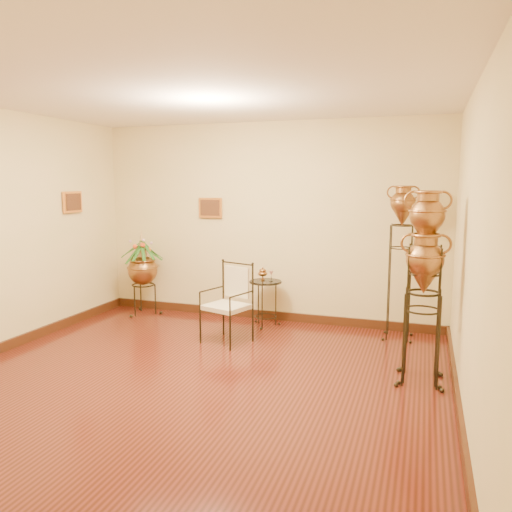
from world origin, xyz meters
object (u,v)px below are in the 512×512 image
(amphora_mid, at_px, (424,285))
(planter_urn, at_px, (143,266))
(armchair, at_px, (226,304))
(amphora_tall, at_px, (400,261))
(side_table, at_px, (265,302))

(amphora_mid, relative_size, planter_urn, 1.47)
(amphora_mid, distance_m, armchair, 2.38)
(armchair, bearing_deg, amphora_mid, 6.05)
(amphora_tall, distance_m, armchair, 2.23)
(armchair, xyz_separation_m, side_table, (0.23, 0.86, -0.16))
(amphora_mid, relative_size, armchair, 1.95)
(amphora_mid, distance_m, planter_urn, 4.20)
(planter_urn, bearing_deg, armchair, -26.79)
(side_table, bearing_deg, armchair, -104.95)
(side_table, bearing_deg, amphora_tall, -0.02)
(armchair, height_order, side_table, armchair)
(amphora_tall, height_order, side_table, amphora_tall)
(amphora_tall, xyz_separation_m, planter_urn, (-3.69, 0.00, -0.27))
(amphora_mid, height_order, armchair, amphora_mid)
(amphora_tall, relative_size, armchair, 1.99)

